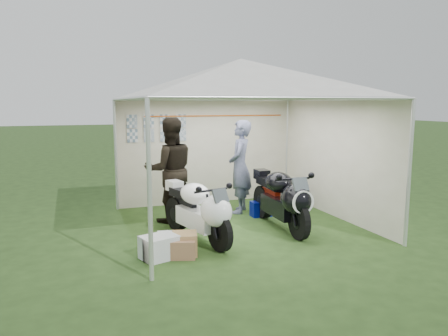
{
  "coord_description": "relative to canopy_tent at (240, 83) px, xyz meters",
  "views": [
    {
      "loc": [
        -2.9,
        -7.28,
        2.23
      ],
      "look_at": [
        -0.19,
        0.35,
        1.02
      ],
      "focal_mm": 35.0,
      "sensor_mm": 36.0,
      "label": 1
    }
  ],
  "objects": [
    {
      "name": "ground",
      "position": [
        0.0,
        -0.03,
        -2.58
      ],
      "size": [
        80.0,
        80.0,
        0.0
      ],
      "primitive_type": "plane",
      "color": "#243D17",
      "rests_on": "ground"
    },
    {
      "name": "canopy_tent",
      "position": [
        0.0,
        0.0,
        0.0
      ],
      "size": [
        5.66,
        5.66,
        3.0
      ],
      "color": "silver",
      "rests_on": "ground"
    },
    {
      "name": "motorcycle_white",
      "position": [
        -0.97,
        -0.73,
        -2.04
      ],
      "size": [
        0.76,
        1.93,
        0.97
      ],
      "rotation": [
        0.0,
        0.0,
        0.25
      ],
      "color": "black",
      "rests_on": "ground"
    },
    {
      "name": "motorcycle_black",
      "position": [
        0.6,
        -0.55,
        -1.99
      ],
      "size": [
        0.5,
        2.12,
        1.04
      ],
      "rotation": [
        0.0,
        0.0,
        -0.02
      ],
      "color": "black",
      "rests_on": "ground"
    },
    {
      "name": "paddock_stand",
      "position": [
        0.62,
        0.41,
        -2.43
      ],
      "size": [
        0.4,
        0.26,
        0.3
      ],
      "primitive_type": "cube",
      "rotation": [
        0.0,
        0.0,
        -0.02
      ],
      "color": "#091AC3",
      "rests_on": "ground"
    },
    {
      "name": "person_dark_jacket",
      "position": [
        -1.15,
        0.65,
        -1.59
      ],
      "size": [
        0.97,
        0.76,
        1.97
      ],
      "primitive_type": "imported",
      "rotation": [
        0.0,
        0.0,
        3.13
      ],
      "color": "black",
      "rests_on": "ground"
    },
    {
      "name": "person_blue_jacket",
      "position": [
        0.35,
        0.86,
        -1.63
      ],
      "size": [
        0.73,
        0.82,
        1.89
      ],
      "primitive_type": "imported",
      "rotation": [
        0.0,
        0.0,
        -2.08
      ],
      "color": "slate",
      "rests_on": "ground"
    },
    {
      "name": "equipment_box",
      "position": [
        1.45,
        0.94,
        -2.32
      ],
      "size": [
        0.51,
        0.42,
        0.5
      ],
      "primitive_type": "cube",
      "rotation": [
        0.0,
        0.0,
        0.03
      ],
      "color": "black",
      "rests_on": "ground"
    },
    {
      "name": "crate_0",
      "position": [
        -1.75,
        -1.28,
        -2.41
      ],
      "size": [
        0.6,
        0.52,
        0.33
      ],
      "primitive_type": "cube",
      "rotation": [
        0.0,
        0.0,
        0.31
      ],
      "color": "silver",
      "rests_on": "ground"
    },
    {
      "name": "crate_1",
      "position": [
        -1.36,
        -1.24,
        -2.41
      ],
      "size": [
        0.44,
        0.44,
        0.33
      ],
      "primitive_type": "cube",
      "rotation": [
        0.0,
        0.0,
        -0.24
      ],
      "color": "olive",
      "rests_on": "ground"
    },
    {
      "name": "crate_2",
      "position": [
        -1.53,
        -0.86,
        -2.45
      ],
      "size": [
        0.37,
        0.33,
        0.24
      ],
      "primitive_type": "cube",
      "rotation": [
        0.0,
        0.0,
        -0.19
      ],
      "color": "#B8BDC0",
      "rests_on": "ground"
    },
    {
      "name": "crate_3",
      "position": [
        -1.44,
        -1.36,
        -2.44
      ],
      "size": [
        0.47,
        0.4,
        0.27
      ],
      "primitive_type": "cube",
      "rotation": [
        0.0,
        0.0,
        -0.32
      ],
      "color": "brown",
      "rests_on": "ground"
    }
  ]
}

